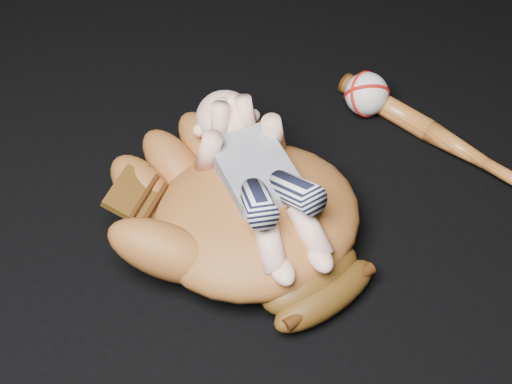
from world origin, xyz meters
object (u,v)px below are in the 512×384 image
at_px(baseball_bat, 441,137).
at_px(baseball, 367,94).
at_px(baseball_glove, 256,210).
at_px(newborn_baby, 262,178).

height_order(baseball_bat, baseball, baseball).
xyz_separation_m(baseball_glove, baseball, (0.36, 0.14, -0.03)).
xyz_separation_m(baseball_glove, baseball_bat, (0.41, -0.01, -0.05)).
height_order(baseball_glove, baseball, baseball_glove).
relative_size(newborn_baby, baseball, 4.52).
height_order(newborn_baby, baseball_bat, newborn_baby).
relative_size(baseball_glove, baseball_bat, 1.08).
bearing_deg(baseball_glove, baseball_bat, -4.13).
relative_size(newborn_baby, baseball_bat, 0.84).
relative_size(baseball_glove, baseball, 5.81).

